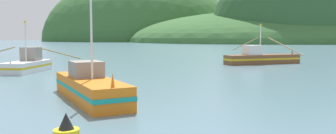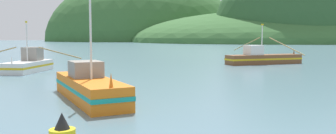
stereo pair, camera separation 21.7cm
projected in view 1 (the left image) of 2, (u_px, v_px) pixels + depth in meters
hill_mid_right at (296, 43)px, 186.17m from camera, size 92.89×74.31×98.42m
hill_far_right at (143, 41)px, 250.44m from camera, size 135.57×108.45×91.44m
hill_mid_left at (278, 42)px, 216.22m from camera, size 182.70×146.16×37.39m
fishing_boat_brown at (261, 58)px, 45.88m from camera, size 10.52×14.78×5.16m
fishing_boat_white at (27, 64)px, 35.84m from camera, size 10.43×7.08×5.11m
fishing_boat_orange at (90, 87)px, 20.28m from camera, size 3.85×9.23×6.78m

